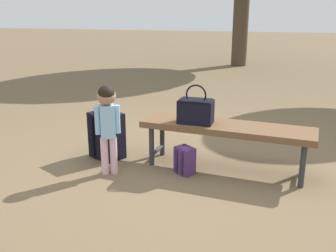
% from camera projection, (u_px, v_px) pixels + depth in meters
% --- Properties ---
extents(ground_plane, '(40.00, 40.00, 0.00)m').
position_uv_depth(ground_plane, '(173.00, 172.00, 3.69)').
color(ground_plane, brown).
rests_on(ground_plane, ground).
extents(park_bench, '(1.64, 0.62, 0.45)m').
position_uv_depth(park_bench, '(226.00, 130.00, 3.64)').
color(park_bench, brown).
rests_on(park_bench, ground).
extents(handbag, '(0.33, 0.21, 0.37)m').
position_uv_depth(handbag, '(196.00, 110.00, 3.63)').
color(handbag, black).
rests_on(handbag, park_bench).
extents(child_standing, '(0.21, 0.17, 0.84)m').
position_uv_depth(child_standing, '(107.00, 116.00, 3.50)').
color(child_standing, '#E5B2C6').
rests_on(child_standing, ground).
extents(backpack_large, '(0.40, 0.37, 0.54)m').
position_uv_depth(backpack_large, '(107.00, 132.00, 3.98)').
color(backpack_large, black).
rests_on(backpack_large, ground).
extents(backpack_small, '(0.22, 0.21, 0.29)m').
position_uv_depth(backpack_small, '(185.00, 159.00, 3.63)').
color(backpack_small, '#4C2D66').
rests_on(backpack_small, ground).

